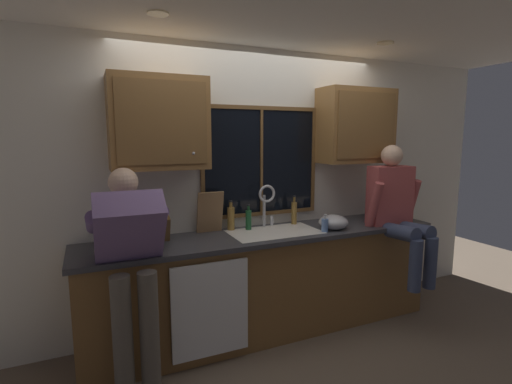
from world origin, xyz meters
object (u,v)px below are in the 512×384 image
Objects in this scene: person_sitting_on_counter at (397,207)px; knife_block at (161,228)px; person_standing at (130,256)px; mixing_bowl at (333,222)px; bottle_green_glass at (231,218)px; soap_dispenser at (325,225)px; bottle_amber_small at (248,219)px; bottle_tall_clear at (294,212)px; cutting_board at (210,212)px.

knife_block is (-2.12, 0.38, -0.08)m from person_sitting_on_counter.
person_sitting_on_counter is (2.41, 0.03, 0.15)m from person_standing.
bottle_green_glass is at bearing 158.88° from mixing_bowl.
knife_block reaches higher than soap_dispenser.
bottle_amber_small is at bearing 4.10° from knife_block.
bottle_tall_clear is (-0.84, 0.46, -0.07)m from person_sitting_on_counter.
cutting_board is 0.36m from bottle_amber_small.
knife_block is at bearing -175.90° from bottle_amber_small.
person_standing is at bearing -175.70° from soap_dispenser.
cutting_board is 2.29× the size of soap_dispenser.
bottle_green_glass is (-1.48, 0.50, -0.07)m from person_sitting_on_counter.
person_standing is 0.51m from knife_block.
person_standing reaches higher than bottle_green_glass.
bottle_green_glass is at bearing 159.42° from bottle_amber_small.
person_standing is 6.62× the size of bottle_amber_small.
bottle_tall_clear is (-0.10, 0.37, 0.05)m from soap_dispenser.
soap_dispenser is (-0.14, -0.06, 0.00)m from mixing_bowl.
bottle_green_glass is at bearing 9.96° from knife_block.
soap_dispenser is (1.38, -0.29, -0.05)m from knife_block.
bottle_tall_clear is at bearing 105.70° from soap_dispenser.
bottle_amber_small is at bearing -6.95° from cutting_board.
knife_block reaches higher than bottle_amber_small.
knife_block is at bearing -167.40° from cutting_board.
bottle_amber_small is at bearing 149.59° from soap_dispenser.
bottle_tall_clear reaches higher than mixing_bowl.
person_standing is 4.78× the size of knife_block.
cutting_board reaches higher than soap_dispenser.
mixing_bowl is at bearing -21.12° from bottle_green_glass.
cutting_board is 0.21m from bottle_green_glass.
bottle_green_glass reaches higher than bottle_amber_small.
person_sitting_on_counter is 0.76m from soap_dispenser.
soap_dispenser is 0.68m from bottle_amber_small.
knife_block is at bearing 55.39° from person_standing.
knife_block reaches higher than bottle_tall_clear.
person_standing is 1.07m from bottle_green_glass.
knife_block is 1.98× the size of soap_dispenser.
cutting_board is 1.39× the size of mixing_bowl.
person_sitting_on_counter is at bearing -14.58° from mixing_bowl.
soap_dispenser is (-0.74, 0.09, -0.12)m from person_sitting_on_counter.
person_sitting_on_counter is 3.39× the size of cutting_board.
bottle_green_glass is 0.64m from bottle_tall_clear.
cutting_board is (0.73, 0.51, 0.15)m from person_standing.
person_sitting_on_counter is at bearing -10.25° from knife_block.
knife_block is 0.79m from bottle_amber_small.
cutting_board reaches higher than bottle_green_glass.
bottle_green_glass is (0.64, 0.11, 0.00)m from knife_block.
bottle_tall_clear is (0.83, -0.02, -0.07)m from cutting_board.
person_sitting_on_counter is 4.72× the size of mixing_bowl.
knife_block is 0.65m from bottle_green_glass.
person_standing is 1.17m from bottle_amber_small.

